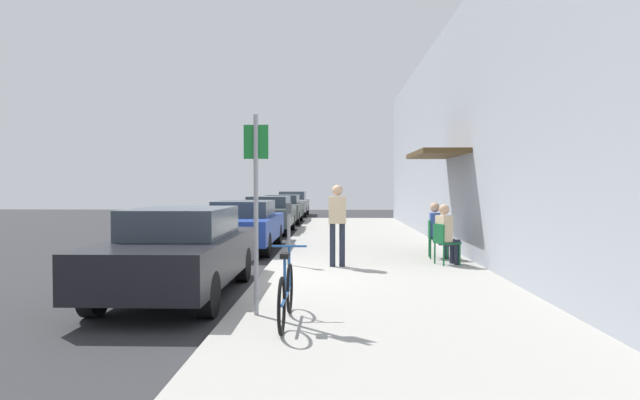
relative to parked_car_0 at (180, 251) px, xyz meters
The scene contains 16 objects.
ground_plane 1.74m from the parked_car_0, 45.60° to the left, with size 60.00×60.00×0.00m, color #2D2D30.
sidewalk_slab 4.63m from the parked_car_0, 43.00° to the left, with size 4.50×32.00×0.12m, color #9E9B93.
building_facade 6.96m from the parked_car_0, 28.61° to the left, with size 1.40×32.00×6.24m.
parked_car_0 is the anchor object (origin of this frame).
parked_car_1 6.04m from the parked_car_0, 90.00° to the left, with size 1.80×4.40×1.38m.
parked_car_2 11.58m from the parked_car_0, 90.00° to the left, with size 1.80×4.40×1.40m.
parked_car_3 17.02m from the parked_car_0, 90.00° to the left, with size 1.80×4.40×1.36m.
parked_car_4 23.09m from the parked_car_0, 90.00° to the left, with size 1.80×4.40×1.46m.
parking_meter 3.04m from the parked_car_0, 59.27° to the left, with size 0.12×0.10×1.32m.
street_sign 2.44m from the parked_car_0, 48.53° to the right, with size 0.32×0.06×2.60m.
bicycle_0 2.86m from the parked_car_0, 47.47° to the right, with size 0.46×1.71×0.90m.
cafe_chair_0 5.59m from the parked_car_0, 29.82° to the left, with size 0.56×0.56×0.87m.
seated_patron_0 5.65m from the parked_car_0, 29.70° to the left, with size 0.51×0.46×1.29m.
cafe_chair_1 6.16m from the parked_car_0, 38.04° to the left, with size 0.48×0.48×0.87m.
seated_patron_1 6.20m from the parked_car_0, 37.65° to the left, with size 0.45×0.39×1.29m.
pedestrian_standing 3.56m from the parked_car_0, 43.36° to the left, with size 0.36×0.22×1.70m.
Camera 1 is at (1.42, -9.62, 1.80)m, focal length 29.61 mm.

